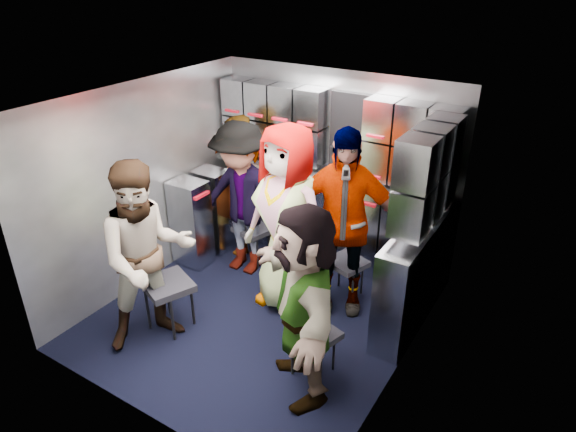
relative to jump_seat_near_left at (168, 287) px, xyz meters
The scene contains 29 objects.
floor 0.97m from the jump_seat_near_left, 45.36° to the left, with size 3.00×3.00×0.00m, color black.
wall_back 2.28m from the jump_seat_near_left, 74.01° to the left, with size 2.80×0.04×2.10m, color gray.
wall_left 1.17m from the jump_seat_near_left, 142.32° to the left, with size 0.04×3.00×2.10m, color gray.
wall_right 2.18m from the jump_seat_near_left, 17.01° to the left, with size 0.04×3.00×2.10m, color gray.
ceiling 1.87m from the jump_seat_near_left, 45.36° to the left, with size 2.80×3.00×0.02m, color silver.
cart_bank_back 2.00m from the jump_seat_near_left, 72.35° to the left, with size 2.68×0.38×0.99m, color #A1A8B1.
cart_bank_left 1.31m from the jump_seat_near_left, 116.47° to the left, with size 0.38×0.76×0.99m, color #A1A8B1.
counter 2.08m from the jump_seat_near_left, 72.35° to the left, with size 2.68×0.42×0.03m, color silver.
locker_bank_back 2.31m from the jump_seat_near_left, 72.85° to the left, with size 2.68×0.28×0.82m, color #A1A8B1.
locker_bank_right 2.50m from the jump_seat_near_left, 35.29° to the left, with size 0.28×1.00×0.82m, color #A1A8B1.
right_cabinet 2.22m from the jump_seat_near_left, 33.18° to the left, with size 0.28×1.20×1.00m, color #A1A8B1.
coffee_niche 2.40m from the jump_seat_near_left, 68.78° to the left, with size 0.46×0.16×0.84m, color black, non-canonical shape.
red_latch_strip 1.86m from the jump_seat_near_left, 70.43° to the left, with size 2.60×0.02×0.03m, color #AE0C1C.
jump_seat_near_left is the anchor object (origin of this frame).
jump_seat_mid_left 1.37m from the jump_seat_near_left, 90.94° to the left, with size 0.44×0.43×0.43m.
jump_seat_center 1.30m from the jump_seat_near_left, 56.39° to the left, with size 0.41×0.39×0.43m.
jump_seat_mid_right 1.76m from the jump_seat_near_left, 48.38° to the left, with size 0.44×0.43×0.42m.
jump_seat_near_right 1.44m from the jump_seat_near_left, ahead, with size 0.44×0.43×0.43m.
attendant_standing 1.60m from the jump_seat_near_left, 102.39° to the left, with size 0.59×0.39×1.61m, color black.
attendant_arc_a 0.45m from the jump_seat_near_left, 90.00° to the right, with size 0.83×0.65×1.71m, color black.
attendant_arc_b 1.25m from the jump_seat_near_left, 91.08° to the left, with size 1.09×0.63×1.69m, color black.
attendant_arc_c 1.25m from the jump_seat_near_left, 51.45° to the left, with size 0.91×0.59×1.86m, color black.
attendant_arc_d 1.69m from the jump_seat_near_left, 44.16° to the left, with size 1.08×0.45×1.84m, color black.
attendant_arc_e 1.47m from the jump_seat_near_left, ahead, with size 1.51×0.48×1.63m, color black.
bottle_left 2.02m from the jump_seat_near_left, 101.14° to the left, with size 0.07×0.07×0.23m, color white.
bottle_mid 1.99m from the jump_seat_near_left, 93.81° to the left, with size 0.06×0.06×0.22m, color white.
bottle_right 2.60m from the jump_seat_near_left, 47.80° to the left, with size 0.07×0.07×0.25m, color white.
cup_left 1.97m from the jump_seat_near_left, 81.64° to the left, with size 0.08×0.08×0.09m, color tan.
cup_right 2.19m from the jump_seat_near_left, 61.46° to the left, with size 0.08×0.08×0.09m, color tan.
Camera 1 is at (2.36, -3.31, 3.12)m, focal length 32.00 mm.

